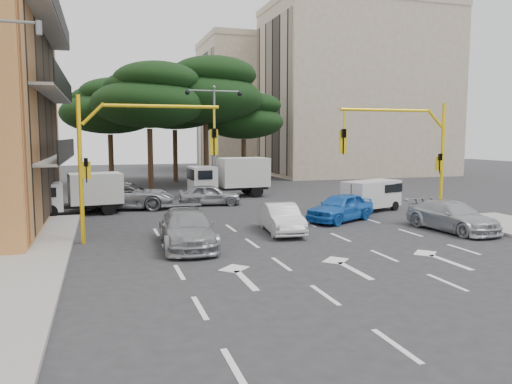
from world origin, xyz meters
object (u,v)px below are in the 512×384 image
Objects in this scene: box_truck_a at (80,194)px; signal_mast_left at (126,148)px; car_blue_compact at (341,207)px; car_white_hatch at (281,218)px; box_truck_b at (229,177)px; car_silver_cross_a at (127,196)px; street_lamp_center at (214,121)px; car_silver_parked at (452,216)px; signal_mast_right at (412,146)px; car_silver_cross_b at (210,195)px; car_silver_wagon at (187,228)px; van_white at (371,196)px.

signal_mast_left is at bearing -172.24° from box_truck_a.
car_white_hatch is at bearing -92.45° from car_blue_compact.
box_truck_a is 11.38m from box_truck_b.
box_truck_b reaches higher than car_silver_cross_a.
car_silver_parked is at bearing -64.82° from street_lamp_center.
car_silver_cross_b is at bearing 130.10° from signal_mast_right.
signal_mast_right is 7.60m from car_white_hatch.
signal_mast_right is at bearing 0.00° from signal_mast_left.
signal_mast_left reaches higher than car_silver_cross_a.
signal_mast_left is 1.05× the size of car_silver_cross_a.
signal_mast_right reaches higher than car_blue_compact.
car_silver_wagon is at bearing -159.82° from car_silver_cross_a.
car_white_hatch is 0.85× the size of car_silver_parked.
car_silver_wagon is 1.38× the size of van_white.
signal_mast_left reaches higher than car_silver_parked.
car_silver_cross_b is 7.88m from box_truck_a.
car_silver_cross_b is at bearing -77.30° from car_silver_cross_a.
car_white_hatch is at bearing -79.26° from van_white.
car_silver_cross_a is 1.20× the size of car_silver_parked.
van_white is at bearing -53.04° from street_lamp_center.
street_lamp_center is 18.48m from car_silver_parked.
car_blue_compact is (10.70, 1.77, -3.16)m from signal_mast_left.
signal_mast_left is 1.27× the size of car_silver_parked.
street_lamp_center reaches higher than car_silver_wagon.
car_silver_wagon is 0.88× the size of car_silver_cross_a.
car_silver_cross_a is (-6.38, -4.50, -4.64)m from street_lamp_center.
car_white_hatch is at bearing -178.12° from signal_mast_right.
car_silver_wagon is at bearing -171.00° from signal_mast_right.
car_silver_parked is (7.68, -1.93, 0.03)m from car_white_hatch.
street_lamp_center is at bearing -43.43° from car_silver_cross_a.
signal_mast_left is 1.28× the size of box_truck_a.
car_white_hatch is 9.93m from car_silver_cross_b.
car_silver_wagon is at bearing -163.58° from box_truck_a.
car_blue_compact reaches higher than car_white_hatch.
van_white is 0.64× the size of box_truck_b.
box_truck_b reaches higher than car_silver_cross_b.
car_silver_cross_a is (-1.75, 11.32, 0.06)m from car_silver_wagon.
car_blue_compact is at bearing 148.65° from signal_mast_right.
box_truck_a is at bearing 105.33° from signal_mast_left.
car_silver_parked is (14.40, -2.16, -3.20)m from signal_mast_left.
signal_mast_right is 1.50× the size of car_white_hatch.
car_silver_cross_b reaches higher than car_white_hatch.
signal_mast_left is 0.77× the size of street_lamp_center.
signal_mast_right reaches higher than car_silver_cross_a.
box_truck_a is (-8.92, 8.24, 0.49)m from car_white_hatch.
car_silver_wagon is 1.06× the size of car_silver_parked.
signal_mast_left reaches higher than car_silver_wagon.
street_lamp_center is at bearing -63.88° from box_truck_a.
car_blue_compact is at bearing -73.22° from van_white.
car_white_hatch is 0.86× the size of box_truck_a.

